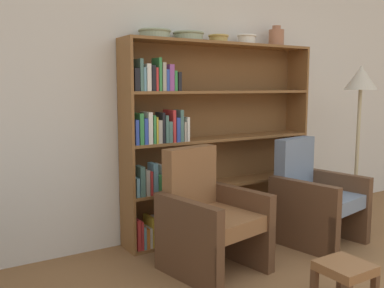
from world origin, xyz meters
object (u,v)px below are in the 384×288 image
bowl_terracotta (247,39)px  footstool (345,273)px  bowl_brass (155,33)px  armchair_cushioned (314,198)px  bookshelf (203,142)px  bowl_slate (218,38)px  bowl_cream (188,36)px  armchair_leather (209,218)px  floor_lamp (360,92)px  vase_tall (276,37)px

bowl_terracotta → footstool: 2.37m
bowl_brass → armchair_cushioned: bowl_brass is taller
bookshelf → footstool: 1.79m
bowl_slate → bowl_cream: bearing=180.0°
bowl_brass → armchair_leather: 1.61m
bowl_cream → floor_lamp: bearing=-17.6°
bowl_slate → footstool: bearing=-95.7°
armchair_cushioned → armchair_leather: bearing=-11.3°
bowl_cream → bowl_slate: bearing=-0.0°
footstool → bowl_terracotta: bearing=73.2°
armchair_cushioned → floor_lamp: size_ratio=0.58×
bowl_cream → bowl_terracotta: (0.66, -0.00, 0.01)m
bookshelf → vase_tall: vase_tall is taller
bowl_brass → bowl_cream: 0.33m
bookshelf → bowl_terracotta: size_ratio=10.63×
armchair_leather → bowl_brass: bearing=-90.7°
bowl_brass → armchair_leather: size_ratio=0.30×
bookshelf → armchair_leather: bookshelf is taller
bookshelf → footstool: (-0.01, -1.66, -0.66)m
bowl_terracotta → armchair_cushioned: (0.28, -0.67, -1.47)m
bowl_brass → armchair_cushioned: bearing=-27.6°
floor_lamp → bookshelf: bearing=160.0°
bowl_brass → floor_lamp: bearing=-14.9°
armchair_leather → floor_lamp: size_ratio=0.58×
bowl_brass → bowl_terracotta: (1.00, -0.00, 0.01)m
bowl_brass → footstool: 2.36m
bowl_brass → bowl_cream: (0.33, 0.00, 0.00)m
bowl_cream → armchair_cushioned: size_ratio=0.30×
bowl_brass → footstool: bowl_brass is taller
vase_tall → footstool: (-0.88, -1.64, -1.67)m
bowl_brass → bookshelf: bearing=2.0°
armchair_cushioned → footstool: (-0.78, -0.98, -0.16)m
bowl_terracotta → bowl_slate: bearing=180.0°
bookshelf → armchair_leather: bearing=-119.6°
vase_tall → armchair_leather: 2.08m
armchair_cushioned → footstool: 1.26m
bowl_brass → footstool: size_ratio=0.92×
floor_lamp → armchair_cushioned: bearing=-170.2°
bowl_slate → vase_tall: bearing=0.0°
bookshelf → armchair_cushioned: bookshelf is taller
bowl_terracotta → vase_tall: size_ratio=0.92×
bowl_cream → bowl_slate: (0.33, -0.00, -0.00)m
bookshelf → vase_tall: (0.87, -0.02, 1.01)m
bowl_brass → floor_lamp: bowl_brass is taller
bowl_slate → floor_lamp: bowl_slate is taller
bowl_slate → floor_lamp: size_ratio=0.12×
bowl_terracotta → armchair_leather: bowl_terracotta is taller
armchair_leather → vase_tall: bearing=-162.6°
bowl_cream → floor_lamp: bowl_cream is taller
bowl_terracotta → floor_lamp: 1.28m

